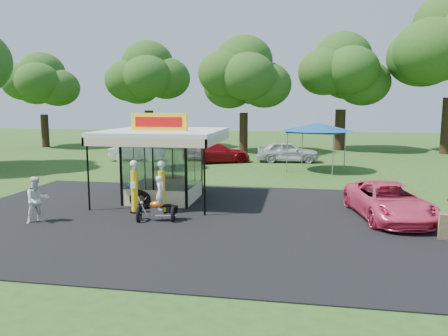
{
  "coord_description": "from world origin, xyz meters",
  "views": [
    {
      "loc": [
        4.36,
        -14.68,
        4.6
      ],
      "look_at": [
        1.09,
        4.0,
        1.8
      ],
      "focal_mm": 35.0,
      "sensor_mm": 36.0,
      "label": 1
    }
  ],
  "objects_px": {
    "gas_station_kiosk": "(164,164)",
    "gas_pump_left": "(134,188)",
    "gas_pump_right": "(162,188)",
    "a_frame_sign": "(447,227)",
    "bg_car_c": "(287,152)",
    "spectator_west": "(37,200)",
    "motorcycle": "(159,203)",
    "bg_car_a": "(137,152)",
    "bg_car_b": "(216,153)",
    "tent_east": "(317,127)",
    "tent_west": "(157,133)",
    "kiosk_car": "(177,183)",
    "pink_sedan": "(388,201)"
  },
  "relations": [
    {
      "from": "gas_pump_right",
      "to": "tent_west",
      "type": "xyz_separation_m",
      "value": [
        -4.33,
        12.38,
        1.49
      ]
    },
    {
      "from": "bg_car_a",
      "to": "bg_car_b",
      "type": "height_order",
      "value": "bg_car_b"
    },
    {
      "from": "a_frame_sign",
      "to": "bg_car_b",
      "type": "xyz_separation_m",
      "value": [
        -11.45,
        18.23,
        0.3
      ]
    },
    {
      "from": "gas_station_kiosk",
      "to": "gas_pump_left",
      "type": "xyz_separation_m",
      "value": [
        -0.46,
        -2.59,
        -0.69
      ]
    },
    {
      "from": "kiosk_car",
      "to": "bg_car_a",
      "type": "relative_size",
      "value": 0.64
    },
    {
      "from": "motorcycle",
      "to": "bg_car_b",
      "type": "xyz_separation_m",
      "value": [
        -1.1,
        17.56,
        0.04
      ]
    },
    {
      "from": "bg_car_a",
      "to": "tent_east",
      "type": "xyz_separation_m",
      "value": [
        14.18,
        -3.04,
        2.3
      ]
    },
    {
      "from": "spectator_west",
      "to": "bg_car_a",
      "type": "distance_m",
      "value": 18.78
    },
    {
      "from": "kiosk_car",
      "to": "bg_car_c",
      "type": "xyz_separation_m",
      "value": [
        5.38,
        12.98,
        0.35
      ]
    },
    {
      "from": "a_frame_sign",
      "to": "tent_west",
      "type": "relative_size",
      "value": 0.23
    },
    {
      "from": "kiosk_car",
      "to": "bg_car_a",
      "type": "bearing_deg",
      "value": 29.91
    },
    {
      "from": "a_frame_sign",
      "to": "bg_car_b",
      "type": "relative_size",
      "value": 0.18
    },
    {
      "from": "motorcycle",
      "to": "a_frame_sign",
      "type": "xyz_separation_m",
      "value": [
        10.35,
        -0.67,
        -0.26
      ]
    },
    {
      "from": "gas_pump_right",
      "to": "bg_car_c",
      "type": "xyz_separation_m",
      "value": [
        4.69,
        17.62,
        -0.25
      ]
    },
    {
      "from": "gas_pump_right",
      "to": "kiosk_car",
      "type": "distance_m",
      "value": 4.73
    },
    {
      "from": "a_frame_sign",
      "to": "tent_east",
      "type": "relative_size",
      "value": 0.2
    },
    {
      "from": "bg_car_a",
      "to": "gas_station_kiosk",
      "type": "bearing_deg",
      "value": -160.9
    },
    {
      "from": "spectator_west",
      "to": "pink_sedan",
      "type": "bearing_deg",
      "value": -37.55
    },
    {
      "from": "gas_pump_right",
      "to": "bg_car_c",
      "type": "distance_m",
      "value": 18.24
    },
    {
      "from": "gas_pump_left",
      "to": "gas_pump_right",
      "type": "bearing_deg",
      "value": 7.38
    },
    {
      "from": "tent_west",
      "to": "spectator_west",
      "type": "bearing_deg",
      "value": -89.91
    },
    {
      "from": "spectator_west",
      "to": "motorcycle",
      "type": "bearing_deg",
      "value": -37.77
    },
    {
      "from": "motorcycle",
      "to": "kiosk_car",
      "type": "xyz_separation_m",
      "value": [
        -0.96,
        5.88,
        -0.26
      ]
    },
    {
      "from": "motorcycle",
      "to": "tent_west",
      "type": "relative_size",
      "value": 0.47
    },
    {
      "from": "a_frame_sign",
      "to": "pink_sedan",
      "type": "relative_size",
      "value": 0.18
    },
    {
      "from": "pink_sedan",
      "to": "gas_station_kiosk",
      "type": "bearing_deg",
      "value": 160.46
    },
    {
      "from": "bg_car_c",
      "to": "spectator_west",
      "type": "bearing_deg",
      "value": 150.69
    },
    {
      "from": "gas_station_kiosk",
      "to": "tent_west",
      "type": "distance_m",
      "value": 10.61
    },
    {
      "from": "motorcycle",
      "to": "spectator_west",
      "type": "distance_m",
      "value": 4.69
    },
    {
      "from": "a_frame_sign",
      "to": "gas_pump_left",
      "type": "bearing_deg",
      "value": -177.77
    },
    {
      "from": "a_frame_sign",
      "to": "tent_east",
      "type": "height_order",
      "value": "tent_east"
    },
    {
      "from": "tent_west",
      "to": "bg_car_b",
      "type": "bearing_deg",
      "value": 48.4
    },
    {
      "from": "tent_east",
      "to": "gas_pump_left",
      "type": "bearing_deg",
      "value": -120.64
    },
    {
      "from": "kiosk_car",
      "to": "tent_west",
      "type": "distance_m",
      "value": 8.8
    },
    {
      "from": "bg_car_b",
      "to": "tent_east",
      "type": "height_order",
      "value": "tent_east"
    },
    {
      "from": "bg_car_b",
      "to": "bg_car_c",
      "type": "bearing_deg",
      "value": -102.63
    },
    {
      "from": "gas_station_kiosk",
      "to": "bg_car_b",
      "type": "xyz_separation_m",
      "value": [
        -0.14,
        13.88,
        -1.0
      ]
    },
    {
      "from": "bg_car_b",
      "to": "bg_car_c",
      "type": "distance_m",
      "value": 5.67
    },
    {
      "from": "a_frame_sign",
      "to": "spectator_west",
      "type": "distance_m",
      "value": 14.94
    },
    {
      "from": "gas_station_kiosk",
      "to": "motorcycle",
      "type": "xyz_separation_m",
      "value": [
        0.96,
        -3.68,
        -1.04
      ]
    },
    {
      "from": "bg_car_a",
      "to": "bg_car_b",
      "type": "relative_size",
      "value": 0.81
    },
    {
      "from": "motorcycle",
      "to": "kiosk_car",
      "type": "bearing_deg",
      "value": 87.58
    },
    {
      "from": "gas_pump_right",
      "to": "bg_car_a",
      "type": "bearing_deg",
      "value": 114.4
    },
    {
      "from": "pink_sedan",
      "to": "bg_car_b",
      "type": "xyz_separation_m",
      "value": [
        -10.05,
        15.55,
        0.05
      ]
    },
    {
      "from": "gas_station_kiosk",
      "to": "gas_pump_left",
      "type": "distance_m",
      "value": 2.72
    },
    {
      "from": "gas_station_kiosk",
      "to": "kiosk_car",
      "type": "xyz_separation_m",
      "value": [
        -0.0,
        2.21,
        -1.3
      ]
    },
    {
      "from": "gas_pump_right",
      "to": "pink_sedan",
      "type": "bearing_deg",
      "value": 4.75
    },
    {
      "from": "spectator_west",
      "to": "bg_car_b",
      "type": "distance_m",
      "value": 18.88
    },
    {
      "from": "gas_pump_left",
      "to": "a_frame_sign",
      "type": "xyz_separation_m",
      "value": [
        11.77,
        -1.76,
        -0.6
      ]
    },
    {
      "from": "a_frame_sign",
      "to": "bg_car_a",
      "type": "relative_size",
      "value": 0.22
    }
  ]
}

